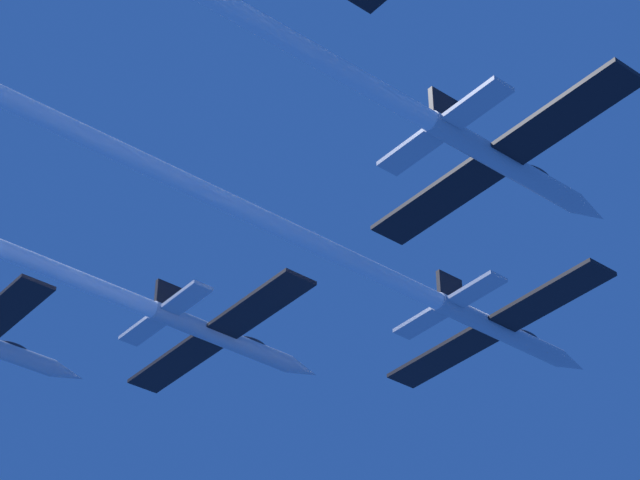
{
  "coord_description": "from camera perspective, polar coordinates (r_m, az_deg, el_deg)",
  "views": [
    {
      "loc": [
        41.47,
        -46.72,
        -37.43
      ],
      "look_at": [
        0.31,
        -13.11,
        0.26
      ],
      "focal_mm": 72.03,
      "sensor_mm": 36.0,
      "label": 1
    }
  ],
  "objects": [
    {
      "name": "jet_lead",
      "position": [
        62.93,
        -2.26,
        0.81
      ],
      "size": [
        15.63,
        54.26,
        2.59
      ],
      "color": "#B2BAC6"
    }
  ]
}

